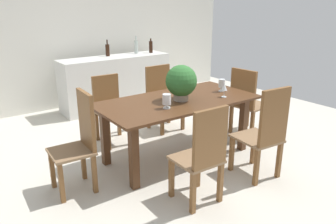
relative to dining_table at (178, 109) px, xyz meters
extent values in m
plane|color=beige|center=(0.00, 0.30, -0.63)|extent=(7.04, 7.04, 0.00)
cube|color=silver|center=(0.00, 2.90, 0.67)|extent=(6.40, 0.10, 2.60)
cube|color=#4C2D19|center=(0.00, 0.00, 0.10)|extent=(1.93, 0.98, 0.03)
cube|color=#4C2D19|center=(-0.81, -0.34, -0.27)|extent=(0.08, 0.08, 0.72)
cube|color=#4C2D19|center=(0.81, -0.34, -0.27)|extent=(0.08, 0.08, 0.72)
cube|color=#4C2D19|center=(-0.81, 0.34, -0.27)|extent=(0.08, 0.08, 0.72)
cube|color=#4C2D19|center=(0.81, 0.34, -0.27)|extent=(0.08, 0.08, 0.72)
cube|color=brown|center=(0.25, 0.68, -0.42)|extent=(0.04, 0.04, 0.42)
cube|color=brown|center=(0.63, 0.68, -0.42)|extent=(0.04, 0.04, 0.42)
cube|color=brown|center=(0.24, 1.04, -0.42)|extent=(0.04, 0.04, 0.42)
cube|color=brown|center=(0.62, 1.04, -0.42)|extent=(0.04, 0.04, 0.42)
cube|color=olive|center=(0.43, 0.86, -0.20)|extent=(0.46, 0.44, 0.03)
cube|color=brown|center=(0.43, 1.06, 0.07)|extent=(0.42, 0.04, 0.51)
cube|color=brown|center=(1.56, -0.17, -0.42)|extent=(0.05, 0.05, 0.42)
cube|color=brown|center=(1.52, 0.20, -0.42)|extent=(0.05, 0.05, 0.42)
cube|color=brown|center=(1.16, -0.20, -0.42)|extent=(0.05, 0.05, 0.42)
cube|color=brown|center=(1.12, 0.17, -0.42)|extent=(0.05, 0.05, 0.42)
cube|color=olive|center=(1.34, 0.00, -0.20)|extent=(0.52, 0.48, 0.03)
cube|color=brown|center=(1.12, -0.02, 0.08)|extent=(0.08, 0.41, 0.54)
cube|color=brown|center=(0.62, -0.68, -0.42)|extent=(0.05, 0.05, 0.42)
cube|color=brown|center=(0.28, -0.65, -0.42)|extent=(0.05, 0.05, 0.42)
cube|color=brown|center=(0.59, -1.07, -0.42)|extent=(0.05, 0.05, 0.42)
cube|color=brown|center=(0.25, -1.04, -0.42)|extent=(0.05, 0.05, 0.42)
cube|color=olive|center=(0.43, -0.86, -0.20)|extent=(0.45, 0.50, 0.03)
cube|color=brown|center=(0.42, -1.07, 0.11)|extent=(0.38, 0.07, 0.60)
cube|color=brown|center=(-1.50, 0.17, -0.42)|extent=(0.05, 0.05, 0.42)
cube|color=brown|center=(-1.52, -0.16, -0.42)|extent=(0.05, 0.05, 0.42)
cube|color=brown|center=(-1.17, 0.16, -0.42)|extent=(0.05, 0.05, 0.42)
cube|color=brown|center=(-1.18, -0.17, -0.42)|extent=(0.05, 0.05, 0.42)
cube|color=olive|center=(-1.34, 0.00, -0.20)|extent=(0.43, 0.43, 0.03)
cube|color=brown|center=(-1.16, -0.01, 0.11)|extent=(0.06, 0.37, 0.58)
cube|color=brown|center=(-0.61, 0.67, -0.42)|extent=(0.05, 0.05, 0.42)
cube|color=brown|center=(-0.27, 0.66, -0.42)|extent=(0.05, 0.05, 0.42)
cube|color=brown|center=(-0.60, 1.07, -0.42)|extent=(0.05, 0.05, 0.42)
cube|color=brown|center=(-0.26, 1.05, -0.42)|extent=(0.05, 0.05, 0.42)
cube|color=olive|center=(-0.43, 0.86, -0.20)|extent=(0.43, 0.48, 0.03)
cube|color=brown|center=(-0.43, 1.08, 0.05)|extent=(0.38, 0.06, 0.47)
cube|color=brown|center=(-0.26, -0.70, -0.42)|extent=(0.04, 0.04, 0.42)
cube|color=brown|center=(-0.60, -0.69, -0.42)|extent=(0.04, 0.04, 0.42)
cube|color=brown|center=(-0.27, -1.04, -0.42)|extent=(0.04, 0.04, 0.42)
cube|color=brown|center=(-0.61, -1.03, -0.42)|extent=(0.04, 0.04, 0.42)
cube|color=olive|center=(-0.43, -0.86, -0.20)|extent=(0.42, 0.42, 0.03)
cube|color=brown|center=(-0.44, -1.05, 0.09)|extent=(0.38, 0.05, 0.54)
cylinder|color=gray|center=(0.02, -0.04, 0.16)|extent=(0.18, 0.18, 0.10)
sphere|color=#2D662D|center=(0.02, -0.04, 0.35)|extent=(0.37, 0.37, 0.37)
sphere|color=silver|center=(-0.04, -0.13, 0.31)|extent=(0.05, 0.05, 0.05)
sphere|color=silver|center=(0.16, -0.09, 0.31)|extent=(0.04, 0.04, 0.04)
sphere|color=silver|center=(-0.03, 0.10, 0.38)|extent=(0.05, 0.05, 0.05)
sphere|color=silver|center=(0.15, -0.05, 0.33)|extent=(0.04, 0.04, 0.04)
sphere|color=silver|center=(-0.10, -0.05, 0.38)|extent=(0.06, 0.06, 0.06)
sphere|color=silver|center=(-0.10, -0.12, 0.33)|extent=(0.04, 0.04, 0.04)
cylinder|color=silver|center=(0.69, -0.03, 0.12)|extent=(0.07, 0.07, 0.01)
cylinder|color=silver|center=(0.69, -0.03, 0.15)|extent=(0.03, 0.03, 0.04)
cylinder|color=silver|center=(0.69, -0.03, 0.22)|extent=(0.08, 0.08, 0.11)
cylinder|color=silver|center=(-0.30, -0.20, 0.12)|extent=(0.08, 0.08, 0.01)
cylinder|color=silver|center=(-0.30, -0.20, 0.14)|extent=(0.02, 0.02, 0.03)
cylinder|color=silver|center=(-0.30, -0.20, 0.22)|extent=(0.09, 0.09, 0.12)
cylinder|color=silver|center=(0.53, -0.24, 0.12)|extent=(0.06, 0.06, 0.00)
cylinder|color=silver|center=(0.53, -0.24, 0.16)|extent=(0.01, 0.01, 0.08)
cone|color=silver|center=(0.53, -0.24, 0.24)|extent=(0.07, 0.07, 0.08)
cube|color=silver|center=(0.37, 2.31, -0.17)|extent=(2.00, 0.53, 0.93)
cylinder|color=#B2BFB7|center=(0.87, 2.42, 0.41)|extent=(0.07, 0.07, 0.24)
cylinder|color=#B2BFB7|center=(0.87, 2.42, 0.58)|extent=(0.02, 0.02, 0.08)
cylinder|color=black|center=(0.29, 2.44, 0.40)|extent=(0.07, 0.07, 0.21)
cylinder|color=black|center=(0.29, 2.44, 0.54)|extent=(0.02, 0.02, 0.08)
cylinder|color=black|center=(1.14, 2.33, 0.40)|extent=(0.07, 0.07, 0.22)
cylinder|color=black|center=(1.14, 2.33, 0.54)|extent=(0.03, 0.03, 0.05)
camera|label=1|loc=(-2.33, -3.02, 1.24)|focal=35.58mm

